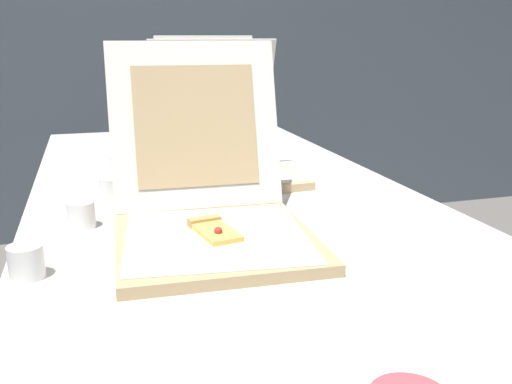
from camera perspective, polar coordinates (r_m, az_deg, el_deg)
wall_back at (r=3.25m, az=-11.54°, el=18.61°), size 10.00×0.10×2.60m
table at (r=1.41m, az=-2.73°, el=-2.32°), size 0.97×2.24×0.73m
pizza_box_front at (r=1.11m, az=-4.65°, el=-2.08°), size 0.40×0.50×0.38m
pizza_box_middle at (r=1.59m, az=-3.48°, el=3.45°), size 0.40×0.40×0.39m
pizza_box_back at (r=2.04m, az=-4.64°, el=6.20°), size 0.41×0.45×0.40m
cup_white_near_center at (r=1.23m, az=-17.55°, el=-2.24°), size 0.06×0.06×0.06m
cup_white_far at (r=1.66m, az=-13.80°, el=2.60°), size 0.06×0.06×0.06m
cup_white_near_left at (r=1.01m, az=-22.55°, el=-6.64°), size 0.06×0.06×0.06m
cup_white_mid at (r=1.41m, az=-14.65°, el=0.30°), size 0.06×0.06×0.06m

